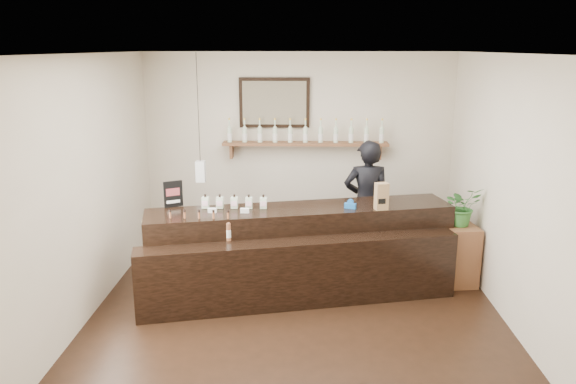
# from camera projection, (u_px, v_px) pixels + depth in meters

# --- Properties ---
(ground) EXTENTS (5.00, 5.00, 0.00)m
(ground) POSITION_uv_depth(u_px,v_px,m) (296.00, 313.00, 6.23)
(ground) COLOR black
(ground) RESTS_ON ground
(room_shell) EXTENTS (5.00, 5.00, 5.00)m
(room_shell) POSITION_uv_depth(u_px,v_px,m) (297.00, 163.00, 5.80)
(room_shell) COLOR beige
(room_shell) RESTS_ON ground
(back_wall_decor) EXTENTS (2.66, 0.96, 1.69)m
(back_wall_decor) POSITION_uv_depth(u_px,v_px,m) (288.00, 126.00, 8.08)
(back_wall_decor) COLOR brown
(back_wall_decor) RESTS_ON ground
(counter) EXTENTS (3.69, 1.75, 1.19)m
(counter) POSITION_uv_depth(u_px,v_px,m) (300.00, 254.00, 6.65)
(counter) COLOR black
(counter) RESTS_ON ground
(promo_sign) EXTENTS (0.21, 0.12, 0.32)m
(promo_sign) POSITION_uv_depth(u_px,v_px,m) (173.00, 194.00, 6.64)
(promo_sign) COLOR black
(promo_sign) RESTS_ON counter
(paper_bag) EXTENTS (0.17, 0.14, 0.32)m
(paper_bag) POSITION_uv_depth(u_px,v_px,m) (381.00, 196.00, 6.53)
(paper_bag) COLOR #99784A
(paper_bag) RESTS_ON counter
(tape_dispenser) EXTENTS (0.14, 0.09, 0.11)m
(tape_dispenser) POSITION_uv_depth(u_px,v_px,m) (350.00, 205.00, 6.60)
(tape_dispenser) COLOR #185DAC
(tape_dispenser) RESTS_ON counter
(side_cabinet) EXTENTS (0.44, 0.56, 0.75)m
(side_cabinet) POSITION_uv_depth(u_px,v_px,m) (458.00, 254.00, 6.96)
(side_cabinet) COLOR brown
(side_cabinet) RESTS_ON ground
(potted_plant) EXTENTS (0.53, 0.49, 0.49)m
(potted_plant) POSITION_uv_depth(u_px,v_px,m) (462.00, 206.00, 6.80)
(potted_plant) COLOR #306D2B
(potted_plant) RESTS_ON side_cabinet
(shopkeeper) EXTENTS (0.72, 0.49, 1.91)m
(shopkeeper) POSITION_uv_depth(u_px,v_px,m) (367.00, 195.00, 7.46)
(shopkeeper) COLOR black
(shopkeeper) RESTS_ON ground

